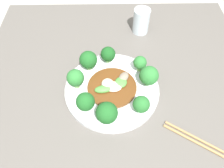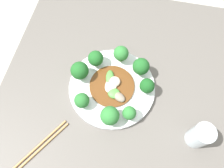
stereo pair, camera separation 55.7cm
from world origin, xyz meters
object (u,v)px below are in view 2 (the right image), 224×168
at_px(broccoli_west, 121,54).
at_px(drinking_glass, 200,136).
at_px(broccoli_northeast, 129,113).
at_px(broccoli_southwest, 96,58).
at_px(stirfry_center, 113,86).
at_px(broccoli_north, 147,86).
at_px(plate, 112,87).
at_px(broccoli_southeast, 82,101).
at_px(broccoli_east, 110,116).
at_px(chopsticks, 39,148).
at_px(broccoli_south, 80,71).
at_px(broccoli_northwest, 141,67).

distance_m(broccoli_west, drinking_glass, 0.36).
relative_size(broccoli_northeast, drinking_glass, 0.59).
relative_size(broccoli_southwest, stirfry_center, 0.42).
height_order(broccoli_southwest, broccoli_north, broccoli_southwest).
bearing_deg(broccoli_west, broccoli_northeast, 17.71).
bearing_deg(plate, broccoli_southeast, -45.21).
relative_size(broccoli_east, broccoli_southeast, 1.20).
xyz_separation_m(broccoli_northeast, stirfry_center, (-0.09, -0.07, -0.03)).
relative_size(broccoli_north, stirfry_center, 0.38).
height_order(broccoli_north, broccoli_northeast, broccoli_north).
bearing_deg(plate, chopsticks, -36.60).
relative_size(broccoli_east, chopsticks, 0.34).
height_order(broccoli_north, broccoli_west, broccoli_west).
bearing_deg(broccoli_west, broccoli_east, 1.94).
xyz_separation_m(broccoli_northeast, broccoli_east, (0.02, -0.06, 0.00)).
relative_size(broccoli_north, broccoli_west, 0.86).
bearing_deg(broccoli_north, broccoli_south, -91.19).
bearing_deg(broccoli_east, broccoli_north, 141.70).
bearing_deg(drinking_glass, broccoli_southeast, -95.52).
xyz_separation_m(broccoli_northeast, chopsticks, (0.15, -0.25, -0.05)).
distance_m(broccoli_west, stirfry_center, 0.12).
height_order(broccoli_southeast, drinking_glass, drinking_glass).
bearing_deg(broccoli_south, broccoli_northwest, 106.63).
xyz_separation_m(broccoli_northeast, broccoli_south, (-0.11, -0.18, 0.01)).
height_order(broccoli_northwest, broccoli_west, same).
relative_size(broccoli_northeast, broccoli_west, 0.83).
bearing_deg(broccoli_northeast, broccoli_northwest, 176.25).
distance_m(plate, broccoli_south, 0.12).
relative_size(broccoli_southwest, broccoli_northeast, 1.13).
height_order(broccoli_south, broccoli_southeast, broccoli_south).
bearing_deg(drinking_glass, broccoli_east, -90.77).
bearing_deg(stirfry_center, broccoli_southeast, -46.59).
distance_m(broccoli_northeast, broccoli_east, 0.06).
relative_size(broccoli_west, stirfry_center, 0.45).
height_order(broccoli_north, chopsticks, broccoli_north).
height_order(broccoli_southwest, broccoli_east, broccoli_east).
distance_m(broccoli_northwest, drinking_glass, 0.28).
relative_size(broccoli_north, broccoli_northeast, 1.03).
bearing_deg(broccoli_east, broccoli_south, -134.81).
height_order(broccoli_northeast, broccoli_west, broccoli_west).
bearing_deg(broccoli_south, broccoli_southeast, 18.22).
bearing_deg(drinking_glass, chopsticks, -74.83).
bearing_deg(broccoli_south, drinking_glass, 71.83).
bearing_deg(broccoli_northwest, broccoli_north, 25.49).
relative_size(broccoli_northwest, broccoli_west, 1.00).
bearing_deg(plate, broccoli_north, 95.56).
xyz_separation_m(broccoli_northwest, stirfry_center, (0.08, -0.08, -0.03)).
relative_size(broccoli_northeast, chopsticks, 0.28).
distance_m(plate, broccoli_north, 0.12).
height_order(plate, broccoli_northeast, broccoli_northeast).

